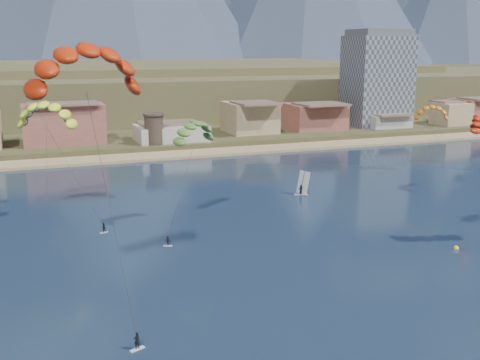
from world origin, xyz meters
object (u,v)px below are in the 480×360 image
object	(u,v)px
kitesurfer_red	(85,62)
windsurfer	(302,187)
apartment_tower	(377,78)
kitesurfer_yellow	(46,111)
watchtower	(154,129)
kitesurfer_green	(194,129)
buoy	(456,248)

from	to	relation	value
kitesurfer_red	windsurfer	distance (m)	64.02
kitesurfer_red	windsurfer	bearing A→B (deg)	41.57
apartment_tower	windsurfer	bearing A→B (deg)	-131.36
kitesurfer_red	kitesurfer_yellow	distance (m)	39.08
kitesurfer_red	kitesurfer_yellow	bearing A→B (deg)	94.29
watchtower	kitesurfer_yellow	xyz separation A→B (m)	(-29.77, -58.53, 11.98)
watchtower	kitesurfer_yellow	distance (m)	66.75
kitesurfer_green	windsurfer	size ratio (longest dim) A/B	4.08
apartment_tower	windsurfer	distance (m)	96.76
watchtower	kitesurfer_yellow	bearing A→B (deg)	-116.96
windsurfer	watchtower	bearing A→B (deg)	106.43
watchtower	kitesurfer_green	distance (m)	70.57
kitesurfer_yellow	windsurfer	distance (m)	49.71
kitesurfer_yellow	buoy	world-z (taller)	kitesurfer_yellow
kitesurfer_yellow	kitesurfer_red	bearing A→B (deg)	-85.71
kitesurfer_red	kitesurfer_yellow	xyz separation A→B (m)	(-2.85, 37.99, -8.71)
apartment_tower	kitesurfer_red	bearing A→B (deg)	-134.05
apartment_tower	kitesurfer_yellow	size ratio (longest dim) A/B	1.45
apartment_tower	kitesurfer_red	xyz separation A→B (m)	(-106.92, -110.53, 9.24)
watchtower	kitesurfer_green	world-z (taller)	kitesurfer_green
kitesurfer_red	kitesurfer_green	distance (m)	34.81
kitesurfer_yellow	apartment_tower	bearing A→B (deg)	33.46
watchtower	kitesurfer_red	bearing A→B (deg)	-105.58
kitesurfer_red	watchtower	bearing A→B (deg)	74.42
kitesurfer_yellow	watchtower	bearing A→B (deg)	63.04
kitesurfer_yellow	windsurfer	size ratio (longest dim) A/B	4.74
kitesurfer_green	windsurfer	world-z (taller)	kitesurfer_green
apartment_tower	kitesurfer_red	world-z (taller)	apartment_tower
windsurfer	buoy	xyz separation A→B (m)	(6.87, -36.22, -1.35)
apartment_tower	watchtower	xyz separation A→B (m)	(-80.00, -14.00, -11.45)
windsurfer	buoy	size ratio (longest dim) A/B	5.90
kitesurfer_green	windsurfer	bearing A→B (deg)	25.29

